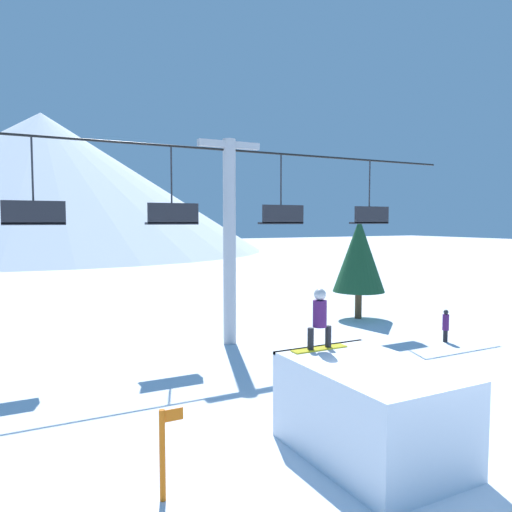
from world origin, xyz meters
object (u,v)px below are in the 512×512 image
Objects in this scene: pine_tree_near at (359,255)px; distant_skier at (446,324)px; trail_marker at (163,452)px; snowboarder at (320,318)px; snow_ramp at (370,411)px.

distant_skier is at bearing -90.59° from pine_tree_near.
trail_marker reaches higher than distant_skier.
snowboarder reaches higher than distant_skier.
distant_skier is (-0.05, -5.16, -2.31)m from pine_tree_near.
trail_marker is (-3.79, -1.04, -1.67)m from snowboarder.
snow_ramp is 2.82× the size of distant_skier.
trail_marker is at bearing -140.16° from pine_tree_near.
distant_skier is (8.67, 5.82, -0.24)m from snow_ramp.
snow_ramp is 14.18m from pine_tree_near.
distant_skier is at bearing 26.42° from snowboarder.
snowboarder is 10.07m from distant_skier.
snowboarder is 0.87× the size of trail_marker.
snowboarder is 1.07× the size of distant_skier.
snow_ramp is 2.62× the size of snowboarder.
distant_skier is (8.87, 4.41, -1.82)m from snowboarder.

